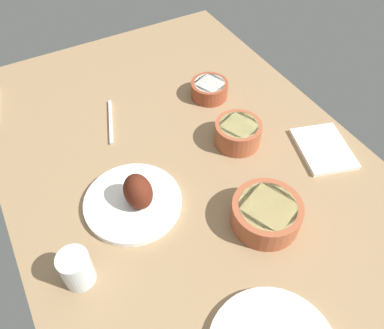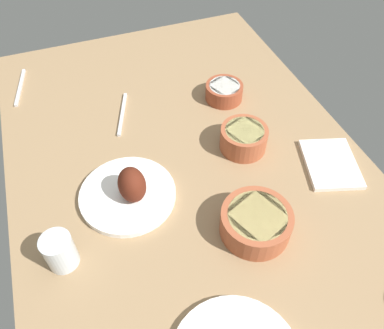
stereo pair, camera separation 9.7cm
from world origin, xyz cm
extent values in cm
cube|color=#937551|center=(0.00, 0.00, 2.00)|extent=(140.00, 90.00, 4.00)
cylinder|color=white|center=(2.66, -17.41, 4.80)|extent=(23.01, 23.01, 1.60)
ellipsoid|color=#511E11|center=(3.89, -16.12, 9.59)|extent=(8.10, 6.41, 8.68)
cylinder|color=brown|center=(-23.32, 18.90, 6.46)|extent=(11.09, 11.09, 4.92)
cylinder|color=white|center=(-23.32, 18.90, 8.42)|extent=(9.09, 9.09, 1.00)
cylinder|color=#A35133|center=(-2.79, 15.51, 7.19)|extent=(12.36, 12.36, 6.37)
cylinder|color=#DBCC7A|center=(-2.79, 15.51, 9.87)|extent=(10.14, 10.14, 1.00)
cylinder|color=#A35133|center=(21.64, 6.88, 7.11)|extent=(15.72, 15.72, 6.21)
cylinder|color=#D6BC70|center=(21.64, 6.88, 9.71)|extent=(12.89, 12.89, 1.00)
cylinder|color=silver|center=(14.47, -34.20, 8.22)|extent=(6.46, 6.46, 8.43)
cube|color=white|center=(11.00, 33.94, 4.60)|extent=(19.75, 17.15, 1.20)
cube|color=silver|center=(-26.68, -11.65, 4.40)|extent=(17.21, 6.92, 0.80)
cube|color=silver|center=(-49.97, -38.55, 4.40)|extent=(17.84, 4.60, 0.80)
camera|label=1|loc=(56.06, -31.19, 79.48)|focal=36.32mm
camera|label=2|loc=(60.14, -22.34, 79.48)|focal=36.32mm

